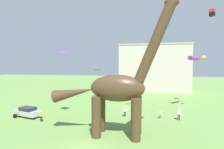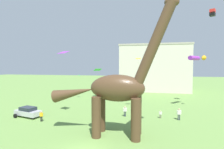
{
  "view_description": "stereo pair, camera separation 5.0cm",
  "coord_description": "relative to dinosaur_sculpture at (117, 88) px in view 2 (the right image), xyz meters",
  "views": [
    {
      "loc": [
        5.63,
        -14.58,
        7.93
      ],
      "look_at": [
        1.44,
        5.48,
        6.89
      ],
      "focal_mm": 27.97,
      "sensor_mm": 36.0,
      "label": 1
    },
    {
      "loc": [
        5.68,
        -14.57,
        7.93
      ],
      "look_at": [
        1.44,
        5.48,
        6.89
      ],
      "focal_mm": 27.97,
      "sensor_mm": 36.0,
      "label": 2
    }
  ],
  "objects": [
    {
      "name": "person_photographer",
      "position": [
        7.89,
        7.36,
        -4.39
      ],
      "size": [
        0.64,
        0.28,
        1.71
      ],
      "rotation": [
        0.0,
        0.0,
        4.88
      ],
      "color": "#2D3347",
      "rests_on": "ground_plane"
    },
    {
      "name": "kite_apex",
      "position": [
        -12.58,
        19.4,
        0.2
      ],
      "size": [
        0.61,
        0.78,
        0.93
      ],
      "color": "green"
    },
    {
      "name": "kite_drifting",
      "position": [
        11.89,
        15.11,
        3.91
      ],
      "size": [
        3.01,
        2.94,
        0.85
      ],
      "color": "purple"
    },
    {
      "name": "kite_trailing",
      "position": [
        -8.51,
        21.07,
        1.53
      ],
      "size": [
        2.11,
        2.08,
        0.55
      ],
      "color": "green"
    },
    {
      "name": "dinosaur_sculpture",
      "position": [
        0.0,
        0.0,
        0.0
      ],
      "size": [
        14.35,
        3.04,
        15.0
      ],
      "rotation": [
        0.0,
        0.0,
        0.37
      ],
      "color": "#513823",
      "rests_on": "ground_plane"
    },
    {
      "name": "kite_mid_left",
      "position": [
        1.68,
        11.85,
        3.74
      ],
      "size": [
        0.98,
        0.79,
        1.11
      ],
      "color": "yellow"
    },
    {
      "name": "person_far_spectator",
      "position": [
        -4.57,
        8.35,
        -4.43
      ],
      "size": [
        0.61,
        0.27,
        1.64
      ],
      "rotation": [
        0.0,
        0.0,
        5.17
      ],
      "color": "#6B6056",
      "rests_on": "ground_plane"
    },
    {
      "name": "person_vendor_side",
      "position": [
        -0.05,
        7.53,
        -4.44
      ],
      "size": [
        0.61,
        0.27,
        1.63
      ],
      "rotation": [
        0.0,
        0.0,
        2.41
      ],
      "color": "#2D3347",
      "rests_on": "ground_plane"
    },
    {
      "name": "parked_sedan_left",
      "position": [
        -14.72,
        4.21,
        -4.62
      ],
      "size": [
        4.5,
        2.71,
        1.55
      ],
      "rotation": [
        0.0,
        0.0,
        -0.23
      ],
      "color": "#B7B7BC",
      "rests_on": "ground_plane"
    },
    {
      "name": "person_watching_child",
      "position": [
        -11.36,
        2.65,
        -4.53
      ],
      "size": [
        0.55,
        0.24,
        1.48
      ],
      "rotation": [
        0.0,
        0.0,
        0.42
      ],
      "color": "black",
      "rests_on": "ground_plane"
    },
    {
      "name": "kite_high_right",
      "position": [
        14.63,
        15.78,
        12.05
      ],
      "size": [
        1.16,
        1.16,
        1.21
      ],
      "color": "red"
    },
    {
      "name": "kite_near_low",
      "position": [
        5.23,
        12.39,
        8.81
      ],
      "size": [
        0.65,
        0.65,
        0.85
      ],
      "color": "red"
    },
    {
      "name": "person_near_flyer",
      "position": [
        5.3,
        7.72,
        -4.71
      ],
      "size": [
        0.44,
        0.19,
        1.17
      ],
      "rotation": [
        0.0,
        0.0,
        1.45
      ],
      "color": "#6B6056",
      "rests_on": "ground_plane"
    },
    {
      "name": "background_building_block",
      "position": [
        5.12,
        37.79,
        1.83
      ],
      "size": [
        21.29,
        9.97,
        14.49
      ],
      "color": "beige",
      "rests_on": "ground_plane"
    },
    {
      "name": "kite_far_left",
      "position": [
        -9.23,
        5.35,
        4.53
      ],
      "size": [
        2.04,
        1.79,
        0.44
      ],
      "color": "purple"
    }
  ]
}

